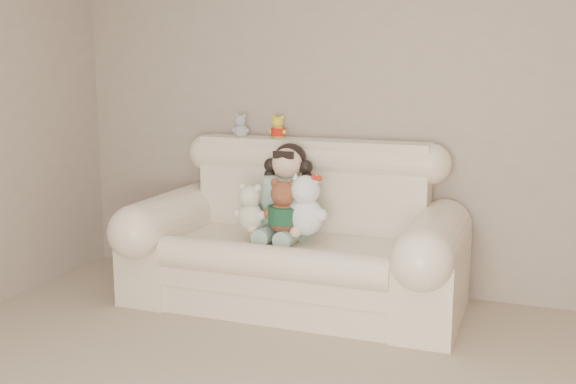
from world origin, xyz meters
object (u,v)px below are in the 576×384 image
Objects in this scene: white_cat at (306,198)px; brown_teddy at (284,201)px; cream_teddy at (250,203)px; sofa at (294,226)px; seated_child at (288,190)px.

brown_teddy is at bearing -168.12° from white_cat.
cream_teddy is at bearing 158.29° from brown_teddy.
sofa reaches higher than cream_teddy.
white_cat is at bearing -17.41° from brown_teddy.
seated_child reaches higher than white_cat.
brown_teddy is (-0.01, -0.13, 0.18)m from sofa.
cream_teddy is (-0.17, -0.22, -0.05)m from seated_child.
seated_child is 0.27m from white_cat.
sofa is at bearing 59.67° from brown_teddy.
cream_teddy is (-0.36, -0.03, -0.05)m from white_cat.
sofa reaches higher than brown_teddy.
white_cat is 0.36m from cream_teddy.
sofa is at bearing 40.78° from cream_teddy.
white_cat is (0.19, -0.19, -0.01)m from seated_child.
sofa is 0.26m from white_cat.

